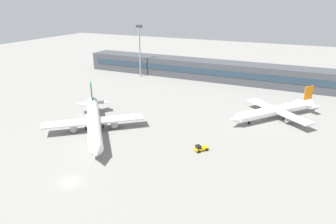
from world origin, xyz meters
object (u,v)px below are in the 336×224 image
airplane_mid (275,111)px  baggage_tug_yellow (200,148)px  floodlight_tower_west (140,47)px  airplane_near (94,122)px

airplane_mid → baggage_tug_yellow: (-14.85, -31.45, -2.02)m
airplane_mid → floodlight_tower_west: (-68.56, 31.17, 11.81)m
airplane_mid → floodlight_tower_west: bearing=155.6°
airplane_near → baggage_tug_yellow: size_ratio=9.26×
airplane_near → floodlight_tower_west: size_ratio=1.38×
airplane_near → airplane_mid: size_ratio=1.13×
floodlight_tower_west → baggage_tug_yellow: bearing=-49.4°
airplane_near → baggage_tug_yellow: airplane_near is taller
baggage_tug_yellow → floodlight_tower_west: size_ratio=0.15×
airplane_mid → baggage_tug_yellow: size_ratio=8.18×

